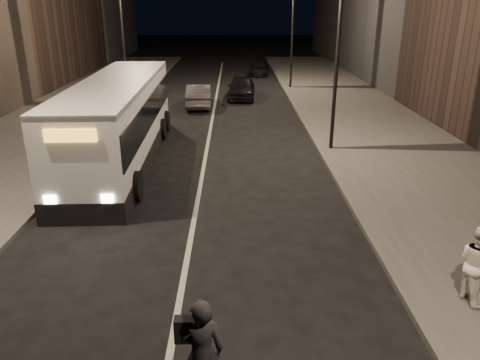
{
  "coord_description": "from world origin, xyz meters",
  "views": [
    {
      "loc": [
        1.25,
        -8.1,
        6.32
      ],
      "look_at": [
        1.42,
        4.49,
        1.5
      ],
      "focal_mm": 35.0,
      "sensor_mm": 36.0,
      "label": 1
    }
  ],
  "objects_px": {
    "car_near": "(241,87)",
    "city_bus": "(119,118)",
    "car_far": "(259,68)",
    "streetlight_left_far": "(125,18)",
    "pedestrian_woman": "(477,264)",
    "streetlight_right_mid": "(333,26)",
    "car_mid": "(199,95)",
    "streetlight_right_far": "(289,15)"
  },
  "relations": [
    {
      "from": "car_near",
      "to": "city_bus",
      "type": "bearing_deg",
      "value": -107.96
    },
    {
      "from": "car_near",
      "to": "car_far",
      "type": "distance_m",
      "value": 11.49
    },
    {
      "from": "streetlight_left_far",
      "to": "pedestrian_woman",
      "type": "height_order",
      "value": "streetlight_left_far"
    },
    {
      "from": "streetlight_right_mid",
      "to": "city_bus",
      "type": "bearing_deg",
      "value": -172.57
    },
    {
      "from": "car_near",
      "to": "car_mid",
      "type": "distance_m",
      "value": 3.84
    },
    {
      "from": "streetlight_right_far",
      "to": "streetlight_left_far",
      "type": "xyz_separation_m",
      "value": [
        -10.66,
        -6.0,
        0.0
      ]
    },
    {
      "from": "car_mid",
      "to": "car_far",
      "type": "bearing_deg",
      "value": -110.47
    },
    {
      "from": "streetlight_right_mid",
      "to": "car_far",
      "type": "xyz_separation_m",
      "value": [
        -1.73,
        23.69,
        -4.73
      ]
    },
    {
      "from": "car_mid",
      "to": "pedestrian_woman",
      "type": "bearing_deg",
      "value": 107.04
    },
    {
      "from": "car_far",
      "to": "streetlight_right_mid",
      "type": "bearing_deg",
      "value": -79.2
    },
    {
      "from": "pedestrian_woman",
      "to": "car_near",
      "type": "distance_m",
      "value": 24.26
    },
    {
      "from": "streetlight_right_mid",
      "to": "pedestrian_woman",
      "type": "distance_m",
      "value": 12.29
    },
    {
      "from": "city_bus",
      "to": "car_mid",
      "type": "distance_m",
      "value": 11.16
    },
    {
      "from": "pedestrian_woman",
      "to": "car_near",
      "type": "relative_size",
      "value": 0.4
    },
    {
      "from": "car_far",
      "to": "streetlight_left_far",
      "type": "bearing_deg",
      "value": -116.51
    },
    {
      "from": "car_mid",
      "to": "car_far",
      "type": "xyz_separation_m",
      "value": [
        4.58,
        14.03,
        -0.09
      ]
    },
    {
      "from": "streetlight_left_far",
      "to": "car_far",
      "type": "bearing_deg",
      "value": 56.87
    },
    {
      "from": "city_bus",
      "to": "car_near",
      "type": "relative_size",
      "value": 2.82
    },
    {
      "from": "streetlight_right_mid",
      "to": "car_mid",
      "type": "height_order",
      "value": "streetlight_right_mid"
    },
    {
      "from": "streetlight_right_far",
      "to": "car_near",
      "type": "height_order",
      "value": "streetlight_right_far"
    },
    {
      "from": "car_far",
      "to": "streetlight_right_far",
      "type": "bearing_deg",
      "value": -70.68
    },
    {
      "from": "streetlight_left_far",
      "to": "city_bus",
      "type": "xyz_separation_m",
      "value": [
        1.84,
        -11.15,
        -3.52
      ]
    },
    {
      "from": "pedestrian_woman",
      "to": "car_far",
      "type": "height_order",
      "value": "pedestrian_woman"
    },
    {
      "from": "pedestrian_woman",
      "to": "car_far",
      "type": "relative_size",
      "value": 0.41
    },
    {
      "from": "car_near",
      "to": "streetlight_left_far",
      "type": "bearing_deg",
      "value": -158.4
    },
    {
      "from": "city_bus",
      "to": "car_far",
      "type": "bearing_deg",
      "value": 72.6
    },
    {
      "from": "pedestrian_woman",
      "to": "streetlight_right_mid",
      "type": "bearing_deg",
      "value": -6.61
    },
    {
      "from": "streetlight_right_far",
      "to": "city_bus",
      "type": "height_order",
      "value": "streetlight_right_far"
    },
    {
      "from": "streetlight_right_mid",
      "to": "pedestrian_woman",
      "type": "height_order",
      "value": "streetlight_right_mid"
    },
    {
      "from": "streetlight_left_far",
      "to": "car_near",
      "type": "bearing_deg",
      "value": 18.27
    },
    {
      "from": "streetlight_right_far",
      "to": "car_near",
      "type": "bearing_deg",
      "value": -134.27
    },
    {
      "from": "pedestrian_woman",
      "to": "streetlight_left_far",
      "type": "bearing_deg",
      "value": 16.56
    },
    {
      "from": "pedestrian_woman",
      "to": "car_far",
      "type": "xyz_separation_m",
      "value": [
        -2.86,
        35.14,
        -0.43
      ]
    },
    {
      "from": "streetlight_right_far",
      "to": "car_mid",
      "type": "bearing_deg",
      "value": -134.88
    },
    {
      "from": "streetlight_left_far",
      "to": "pedestrian_woman",
      "type": "bearing_deg",
      "value": -61.2
    },
    {
      "from": "pedestrian_woman",
      "to": "car_near",
      "type": "height_order",
      "value": "pedestrian_woman"
    },
    {
      "from": "car_mid",
      "to": "car_near",
      "type": "bearing_deg",
      "value": -138.08
    },
    {
      "from": "streetlight_right_mid",
      "to": "car_mid",
      "type": "relative_size",
      "value": 1.87
    },
    {
      "from": "car_near",
      "to": "pedestrian_woman",
      "type": "bearing_deg",
      "value": -75.51
    },
    {
      "from": "car_near",
      "to": "car_mid",
      "type": "bearing_deg",
      "value": -132.37
    },
    {
      "from": "streetlight_right_far",
      "to": "car_mid",
      "type": "relative_size",
      "value": 1.87
    },
    {
      "from": "car_near",
      "to": "car_mid",
      "type": "relative_size",
      "value": 1.03
    }
  ]
}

